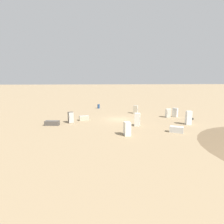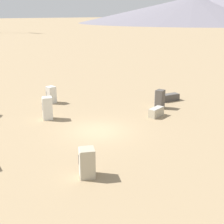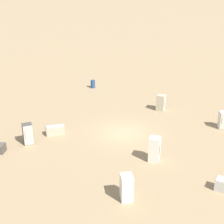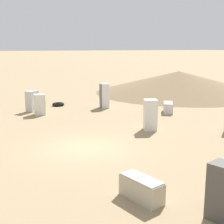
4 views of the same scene
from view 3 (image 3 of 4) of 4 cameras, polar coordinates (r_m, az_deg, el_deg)
ground_plane at (r=25.59m, az=2.22°, el=-3.88°), size 1000.00×1000.00×0.00m
discarded_fridge_0 at (r=21.48m, az=7.78°, el=-6.79°), size 0.96×0.97×1.77m
discarded_fridge_1 at (r=17.83m, az=2.70°, el=-13.63°), size 0.78×0.71×1.55m
discarded_fridge_2 at (r=30.42m, az=8.93°, el=1.71°), size 1.06×1.05×1.52m
discarded_fridge_4 at (r=25.65m, az=-10.33°, el=-3.29°), size 0.84×1.56×0.73m
discarded_fridge_6 at (r=27.82m, az=19.68°, el=-1.40°), size 0.83×0.82×1.45m
discarded_fridge_8 at (r=24.44m, az=-15.14°, el=-3.88°), size 0.84×0.85×1.62m
rusty_barrel at (r=37.03m, az=-3.52°, el=5.13°), size 0.52×0.52×0.93m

